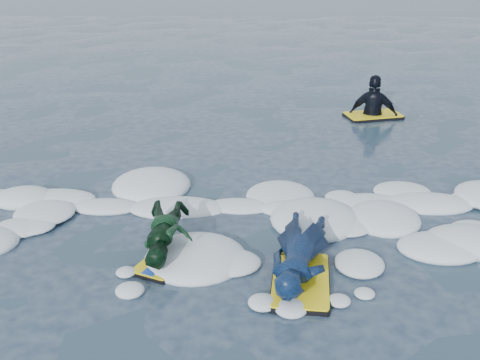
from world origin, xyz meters
name	(u,v)px	position (x,y,z in m)	size (l,w,h in m)	color
ground	(202,259)	(0.00, 0.00, 0.00)	(120.00, 120.00, 0.00)	#1B3442
foam_band	(207,221)	(0.00, 1.03, 0.00)	(12.00, 3.10, 0.30)	white
prone_woman_unit	(300,257)	(1.18, -0.35, 0.24)	(1.03, 1.91, 0.48)	black
prone_child_unit	(167,236)	(-0.43, 0.07, 0.27)	(0.82, 1.39, 0.53)	black
waiting_rider_unit	(373,116)	(3.21, 5.93, 0.04)	(1.31, 0.93, 1.77)	black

